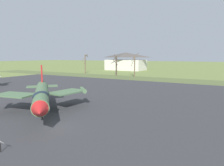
{
  "coord_description": "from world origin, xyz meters",
  "views": [
    {
      "loc": [
        14.61,
        -13.57,
        7.1
      ],
      "look_at": [
        -3.44,
        18.24,
        2.24
      ],
      "focal_mm": 31.85,
      "sensor_mm": 36.0,
      "label": 1
    }
  ],
  "objects": [
    {
      "name": "info_placard_rear_left",
      "position": [
        0.5,
        -5.52,
        0.65
      ],
      "size": [
        0.55,
        0.31,
        1.02
      ],
      "color": "black",
      "rests_on": "ground"
    },
    {
      "name": "asphalt_apron",
      "position": [
        0.0,
        15.42,
        0.03
      ],
      "size": [
        102.01,
        51.4,
        0.05
      ],
      "primitive_type": "cube",
      "color": "#333335",
      "rests_on": "ground"
    },
    {
      "name": "visitor_building",
      "position": [
        -31.43,
        82.44,
        4.53
      ],
      "size": [
        20.5,
        12.5,
        9.3
      ],
      "color": "beige",
      "rests_on": "ground"
    },
    {
      "name": "jet_fighter_rear_left",
      "position": [
        -5.07,
        3.28,
        2.42
      ],
      "size": [
        14.16,
        13.66,
        5.8
      ],
      "color": "#4C6B47",
      "rests_on": "ground"
    },
    {
      "name": "bare_tree_center",
      "position": [
        -13.08,
        51.31,
        4.08
      ],
      "size": [
        2.42,
        1.98,
        8.5
      ],
      "color": "brown",
      "rests_on": "ground"
    },
    {
      "name": "ground_plane",
      "position": [
        0.0,
        0.0,
        0.0
      ],
      "size": [
        600.0,
        600.0,
        0.0
      ],
      "primitive_type": "plane",
      "color": "olive"
    },
    {
      "name": "bare_tree_left_of_center",
      "position": [
        -21.16,
        52.57,
        4.13
      ],
      "size": [
        3.05,
        3.06,
        7.97
      ],
      "color": "#42382D",
      "rests_on": "ground"
    },
    {
      "name": "grass_verge_strip",
      "position": [
        0.0,
        47.12,
        0.03
      ],
      "size": [
        162.01,
        12.0,
        0.06
      ],
      "primitive_type": "cube",
      "color": "#546035",
      "rests_on": "ground"
    },
    {
      "name": "bare_tree_far_left",
      "position": [
        -36.76,
        54.02,
        4.3
      ],
      "size": [
        2.42,
        2.35,
        8.05
      ],
      "color": "brown",
      "rests_on": "ground"
    }
  ]
}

